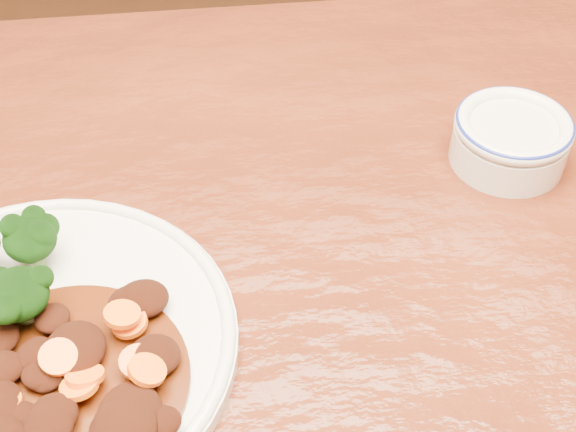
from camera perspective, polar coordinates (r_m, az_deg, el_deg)
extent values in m
cube|color=#5D2410|center=(0.64, 1.51, -7.35)|extent=(1.57, 1.01, 0.04)
cylinder|color=silver|center=(0.62, -17.60, -8.93)|extent=(0.30, 0.30, 0.01)
torus|color=silver|center=(0.62, -17.74, -8.56)|extent=(0.30, 0.30, 0.01)
cylinder|color=#638B48|center=(0.62, -18.15, -6.66)|extent=(0.01, 0.01, 0.02)
ellipsoid|color=black|center=(0.61, -18.63, -5.29)|extent=(0.04, 0.04, 0.04)
cylinder|color=#638B48|center=(0.66, -17.47, -2.89)|extent=(0.01, 0.01, 0.02)
ellipsoid|color=black|center=(0.64, -17.89, -1.56)|extent=(0.04, 0.04, 0.03)
cylinder|color=#4E2208|center=(0.59, -15.61, -11.42)|extent=(0.17, 0.17, 0.00)
ellipsoid|color=black|center=(0.59, -17.61, -9.39)|extent=(0.02, 0.03, 0.01)
ellipsoid|color=black|center=(0.55, -16.70, -14.15)|extent=(0.03, 0.04, 0.02)
ellipsoid|color=black|center=(0.58, -9.51, -9.81)|extent=(0.04, 0.04, 0.02)
ellipsoid|color=black|center=(0.61, -16.42, -6.98)|extent=(0.03, 0.03, 0.01)
ellipsoid|color=black|center=(0.59, -17.22, -10.61)|extent=(0.03, 0.03, 0.01)
ellipsoid|color=black|center=(0.61, -11.03, -6.06)|extent=(0.04, 0.03, 0.02)
ellipsoid|color=black|center=(0.54, -12.27, -14.68)|extent=(0.03, 0.03, 0.02)
ellipsoid|color=black|center=(0.59, -16.83, -10.75)|extent=(0.03, 0.03, 0.01)
ellipsoid|color=black|center=(0.61, -10.30, -5.82)|extent=(0.04, 0.04, 0.02)
ellipsoid|color=black|center=(0.55, -11.16, -13.61)|extent=(0.04, 0.05, 0.02)
ellipsoid|color=black|center=(0.54, -11.53, -14.45)|extent=(0.04, 0.04, 0.02)
ellipsoid|color=black|center=(0.55, -8.90, -14.24)|extent=(0.03, 0.02, 0.01)
ellipsoid|color=black|center=(0.60, -17.38, -9.15)|extent=(0.02, 0.02, 0.01)
ellipsoid|color=black|center=(0.59, -14.88, -9.10)|extent=(0.04, 0.05, 0.02)
ellipsoid|color=black|center=(0.57, -18.61, -13.35)|extent=(0.03, 0.02, 0.01)
ellipsoid|color=black|center=(0.55, -11.35, -13.85)|extent=(0.02, 0.02, 0.01)
ellipsoid|color=black|center=(0.56, -16.34, -13.44)|extent=(0.03, 0.03, 0.02)
cylinder|color=#FE620D|center=(0.57, -10.61, -10.17)|extent=(0.04, 0.04, 0.01)
cylinder|color=#FE620D|center=(0.58, -19.67, -12.46)|extent=(0.03, 0.03, 0.02)
cylinder|color=#FE620D|center=(0.59, -11.22, -7.46)|extent=(0.03, 0.03, 0.01)
cylinder|color=#FE620D|center=(0.59, -11.71, -6.87)|extent=(0.03, 0.03, 0.01)
cylinder|color=#FE620D|center=(0.56, -10.00, -10.73)|extent=(0.04, 0.04, 0.02)
cylinder|color=#FE620D|center=(0.58, -16.02, -9.61)|extent=(0.03, 0.03, 0.02)
cylinder|color=#FE620D|center=(0.57, -14.61, -11.60)|extent=(0.04, 0.04, 0.01)
cylinder|color=#FE620D|center=(0.57, -14.24, -10.96)|extent=(0.04, 0.04, 0.02)
cylinder|color=silver|center=(0.76, 15.43, 4.83)|extent=(0.10, 0.10, 0.03)
cylinder|color=silver|center=(0.75, 15.73, 6.02)|extent=(0.08, 0.08, 0.01)
torus|color=silver|center=(0.75, 15.78, 6.23)|extent=(0.11, 0.11, 0.01)
torus|color=navy|center=(0.75, 15.83, 6.44)|extent=(0.10, 0.10, 0.00)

